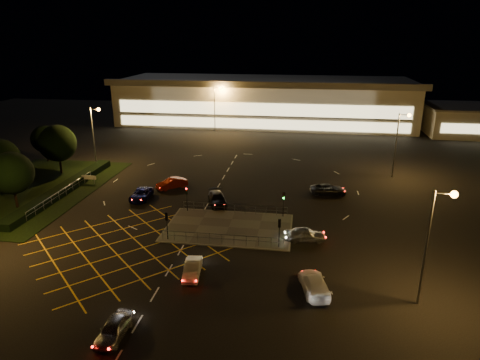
# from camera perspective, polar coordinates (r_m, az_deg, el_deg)

# --- Properties ---
(ground) EXTENTS (180.00, 180.00, 0.00)m
(ground) POSITION_cam_1_polar(r_m,az_deg,el_deg) (51.67, -3.31, -5.32)
(ground) COLOR black
(ground) RESTS_ON ground
(pedestrian_island) EXTENTS (14.00, 9.00, 0.12)m
(pedestrian_island) POSITION_cam_1_polar(r_m,az_deg,el_deg) (49.51, -1.50, -6.35)
(pedestrian_island) COLOR #4C4944
(pedestrian_island) RESTS_ON ground
(grass_verge) EXTENTS (18.00, 30.00, 0.08)m
(grass_verge) POSITION_cam_1_polar(r_m,az_deg,el_deg) (67.81, -26.04, -1.25)
(grass_verge) COLOR black
(grass_verge) RESTS_ON ground
(hedge) EXTENTS (2.00, 26.00, 1.00)m
(hedge) POSITION_cam_1_polar(r_m,az_deg,el_deg) (65.00, -22.45, -1.14)
(hedge) COLOR black
(hedge) RESTS_ON ground
(supermarket) EXTENTS (72.00, 26.50, 10.50)m
(supermarket) POSITION_cam_1_polar(r_m,az_deg,el_deg) (109.64, 3.33, 10.55)
(supermarket) COLOR beige
(supermarket) RESTS_ON ground
(retail_unit_a) EXTENTS (18.80, 14.80, 6.35)m
(retail_unit_a) POSITION_cam_1_polar(r_m,az_deg,el_deg) (107.86, 28.19, 7.09)
(retail_unit_a) COLOR beige
(retail_unit_a) RESTS_ON ground
(streetlight_se) EXTENTS (1.78, 0.56, 10.03)m
(streetlight_se) POSITION_cam_1_polar(r_m,az_deg,el_deg) (36.78, 24.50, -6.33)
(streetlight_se) COLOR slate
(streetlight_se) RESTS_ON ground
(streetlight_nw) EXTENTS (1.78, 0.56, 10.03)m
(streetlight_nw) POSITION_cam_1_polar(r_m,az_deg,el_deg) (73.77, -18.77, 6.47)
(streetlight_nw) COLOR slate
(streetlight_nw) RESTS_ON ground
(streetlight_ne) EXTENTS (1.78, 0.56, 10.03)m
(streetlight_ne) POSITION_cam_1_polar(r_m,az_deg,el_deg) (69.21, 20.54, 5.51)
(streetlight_ne) COLOR slate
(streetlight_ne) RESTS_ON ground
(streetlight_far_left) EXTENTS (1.78, 0.56, 10.03)m
(streetlight_far_left) POSITION_cam_1_polar(r_m,az_deg,el_deg) (97.18, -3.16, 10.22)
(streetlight_far_left) COLOR slate
(streetlight_far_left) RESTS_ON ground
(streetlight_far_right) EXTENTS (1.78, 0.56, 10.03)m
(streetlight_far_right) POSITION_cam_1_polar(r_m,az_deg,el_deg) (99.32, 20.65, 9.25)
(streetlight_far_right) COLOR slate
(streetlight_far_right) RESTS_ON ground
(signal_sw) EXTENTS (0.28, 0.30, 3.15)m
(signal_sw) POSITION_cam_1_polar(r_m,az_deg,el_deg) (46.42, -9.73, -5.29)
(signal_sw) COLOR black
(signal_sw) RESTS_ON pedestrian_island
(signal_se) EXTENTS (0.28, 0.30, 3.15)m
(signal_se) POSITION_cam_1_polar(r_m,az_deg,el_deg) (44.32, 5.28, -6.30)
(signal_se) COLOR black
(signal_se) RESTS_ON pedestrian_island
(signal_nw) EXTENTS (0.28, 0.30, 3.15)m
(signal_nw) POSITION_cam_1_polar(r_m,az_deg,el_deg) (53.47, -7.12, -1.85)
(signal_nw) COLOR black
(signal_nw) RESTS_ON pedestrian_island
(signal_ne) EXTENTS (0.28, 0.30, 3.15)m
(signal_ne) POSITION_cam_1_polar(r_m,az_deg,el_deg) (51.66, 5.83, -2.55)
(signal_ne) COLOR black
(signal_ne) RESTS_ON pedestrian_island
(tree_b) EXTENTS (5.40, 5.40, 7.35)m
(tree_b) POSITION_cam_1_polar(r_m,az_deg,el_deg) (68.88, -29.34, 2.55)
(tree_b) COLOR black
(tree_b) RESTS_ON ground
(tree_c) EXTENTS (5.76, 5.76, 7.84)m
(tree_c) POSITION_cam_1_polar(r_m,az_deg,el_deg) (72.88, -23.16, 4.51)
(tree_c) COLOR black
(tree_c) RESTS_ON ground
(tree_d) EXTENTS (4.68, 4.68, 6.37)m
(tree_d) POSITION_cam_1_polar(r_m,az_deg,el_deg) (81.19, -24.56, 4.99)
(tree_d) COLOR black
(tree_d) RESTS_ON ground
(tree_e) EXTENTS (5.40, 5.40, 7.35)m
(tree_e) POSITION_cam_1_polar(r_m,az_deg,el_deg) (60.73, -28.18, 0.80)
(tree_e) COLOR black
(tree_e) RESTS_ON ground
(car_near_silver) EXTENTS (1.78, 4.20, 1.42)m
(car_near_silver) POSITION_cam_1_polar(r_m,az_deg,el_deg) (34.46, -16.44, -18.43)
(car_near_silver) COLOR #9C9DA2
(car_near_silver) RESTS_ON ground
(car_queue_white) EXTENTS (1.88, 4.18, 1.33)m
(car_queue_white) POSITION_cam_1_polar(r_m,az_deg,el_deg) (40.47, -6.37, -11.68)
(car_queue_white) COLOR silver
(car_queue_white) RESTS_ON ground
(car_left_blue) EXTENTS (2.67, 5.16, 1.39)m
(car_left_blue) POSITION_cam_1_polar(r_m,az_deg,el_deg) (59.14, -13.05, -1.87)
(car_left_blue) COLOR #0B0D42
(car_left_blue) RESTS_ON ground
(car_far_dkgrey) EXTENTS (3.61, 5.45, 1.47)m
(car_far_dkgrey) POSITION_cam_1_polar(r_m,az_deg,el_deg) (56.05, -3.05, -2.52)
(car_far_dkgrey) COLOR black
(car_far_dkgrey) RESTS_ON ground
(car_right_silver) EXTENTS (4.57, 2.35, 1.49)m
(car_right_silver) POSITION_cam_1_polar(r_m,az_deg,el_deg) (46.88, 8.70, -7.17)
(car_right_silver) COLOR #AEB1B6
(car_right_silver) RESTS_ON ground
(car_circ_red) EXTENTS (4.40, 4.23, 1.49)m
(car_circ_red) POSITION_cam_1_polar(r_m,az_deg,el_deg) (62.41, -9.10, -0.45)
(car_circ_red) COLOR maroon
(car_circ_red) RESTS_ON ground
(car_east_grey) EXTENTS (5.27, 2.87, 1.40)m
(car_east_grey) POSITION_cam_1_polar(r_m,az_deg,el_deg) (60.60, 11.71, -1.26)
(car_east_grey) COLOR black
(car_east_grey) RESTS_ON ground
(car_approach_white) EXTENTS (3.14, 5.43, 1.48)m
(car_approach_white) POSITION_cam_1_polar(r_m,az_deg,el_deg) (38.52, 9.87, -13.45)
(car_approach_white) COLOR silver
(car_approach_white) RESTS_ON ground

